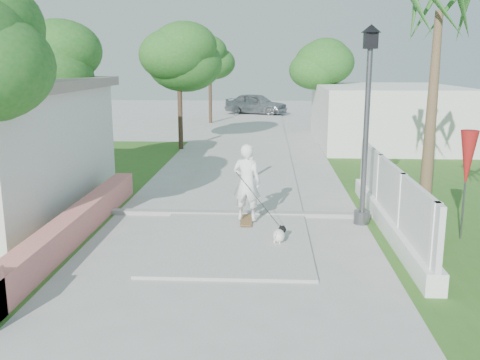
# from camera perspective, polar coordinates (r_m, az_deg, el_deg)

# --- Properties ---
(ground) EXTENTS (90.00, 90.00, 0.00)m
(ground) POSITION_cam_1_polar(r_m,az_deg,el_deg) (7.46, -3.04, -16.84)
(ground) COLOR #B7B7B2
(ground) RESTS_ON ground
(path_strip) EXTENTS (3.20, 36.00, 0.06)m
(path_strip) POSITION_cam_1_polar(r_m,az_deg,el_deg) (26.72, 1.46, 4.72)
(path_strip) COLOR #B7B7B2
(path_strip) RESTS_ON ground
(curb) EXTENTS (6.50, 0.25, 0.10)m
(curb) POSITION_cam_1_polar(r_m,az_deg,el_deg) (13.00, -0.27, -3.59)
(curb) COLOR #999993
(curb) RESTS_ON ground
(pink_wall) EXTENTS (0.45, 8.20, 0.80)m
(pink_wall) POSITION_cam_1_polar(r_m,az_deg,el_deg) (11.30, -18.05, -5.33)
(pink_wall) COLOR #E37F74
(pink_wall) RESTS_ON ground
(lattice_fence) EXTENTS (0.35, 7.00, 1.50)m
(lattice_fence) POSITION_cam_1_polar(r_m,az_deg,el_deg) (12.18, 15.64, -2.76)
(lattice_fence) COLOR white
(lattice_fence) RESTS_ON ground
(building_right) EXTENTS (6.00, 8.00, 2.60)m
(building_right) POSITION_cam_1_polar(r_m,az_deg,el_deg) (25.14, 15.24, 6.71)
(building_right) COLOR silver
(building_right) RESTS_ON ground
(street_lamp) EXTENTS (0.44, 0.44, 4.44)m
(street_lamp) POSITION_cam_1_polar(r_m,az_deg,el_deg) (12.23, 13.36, 6.40)
(street_lamp) COLOR #59595E
(street_lamp) RESTS_ON ground
(bollard) EXTENTS (0.14, 0.14, 1.09)m
(bollard) POSITION_cam_1_polar(r_m,az_deg,el_deg) (16.76, 1.20, 1.95)
(bollard) COLOR white
(bollard) RESTS_ON ground
(patio_umbrella) EXTENTS (0.36, 0.36, 2.30)m
(patio_umbrella) POSITION_cam_1_polar(r_m,az_deg,el_deg) (11.87, 23.10, 1.94)
(patio_umbrella) COLOR #59595E
(patio_umbrella) RESTS_ON ground
(tree_left_mid) EXTENTS (3.20, 3.20, 4.85)m
(tree_left_mid) POSITION_cam_1_polar(r_m,az_deg,el_deg) (16.18, -19.90, 11.22)
(tree_left_mid) COLOR #4C3826
(tree_left_mid) RESTS_ON ground
(tree_path_left) EXTENTS (3.40, 3.40, 5.23)m
(tree_path_left) POSITION_cam_1_polar(r_m,az_deg,el_deg) (22.75, -6.50, 12.86)
(tree_path_left) COLOR #4C3826
(tree_path_left) RESTS_ON ground
(tree_path_right) EXTENTS (3.00, 3.00, 4.79)m
(tree_path_right) POSITION_cam_1_polar(r_m,az_deg,el_deg) (26.57, 8.62, 12.04)
(tree_path_right) COLOR #4C3826
(tree_path_right) RESTS_ON ground
(tree_path_far) EXTENTS (3.20, 3.20, 5.17)m
(tree_path_far) POSITION_cam_1_polar(r_m,az_deg,el_deg) (32.64, -3.21, 12.79)
(tree_path_far) COLOR #4C3826
(tree_path_far) RESTS_ON ground
(palm_far) EXTENTS (1.80, 1.80, 5.30)m
(palm_far) POSITION_cam_1_polar(r_m,az_deg,el_deg) (13.56, 20.39, 15.26)
(palm_far) COLOR brown
(palm_far) RESTS_ON ground
(skateboarder) EXTENTS (1.07, 1.64, 1.87)m
(skateboarder) POSITION_cam_1_polar(r_m,az_deg,el_deg) (11.73, 1.42, -1.51)
(skateboarder) COLOR brown
(skateboarder) RESTS_ON ground
(dog) EXTENTS (0.37, 0.51, 0.37)m
(dog) POSITION_cam_1_polar(r_m,az_deg,el_deg) (11.00, 4.23, -5.84)
(dog) COLOR white
(dog) RESTS_ON ground
(parked_car) EXTENTS (4.71, 3.30, 1.49)m
(parked_car) POSITION_cam_1_polar(r_m,az_deg,el_deg) (37.97, 1.73, 8.12)
(parked_car) COLOR #A3A7AB
(parked_car) RESTS_ON ground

